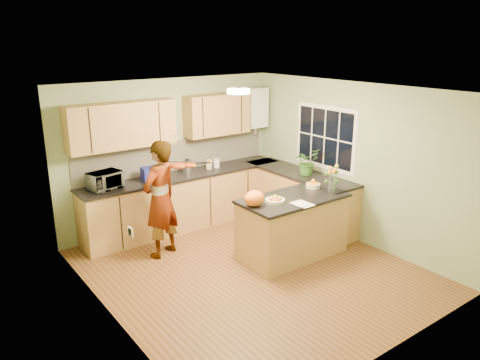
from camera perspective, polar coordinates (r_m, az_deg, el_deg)
floor at (r=6.70m, az=1.38°, el=-10.90°), size 4.50×4.50×0.00m
ceiling at (r=5.95m, az=1.55°, el=10.89°), size 4.00×4.50×0.02m
wall_back at (r=8.04m, az=-8.47°, el=3.26°), size 4.00×0.02×2.50m
wall_front at (r=4.76m, az=18.49°, el=-7.23°), size 4.00×0.02×2.50m
wall_left at (r=5.29m, az=-15.95°, el=-4.54°), size 0.02×4.50×2.50m
wall_right at (r=7.56m, az=13.51°, el=2.10°), size 0.02×4.50×2.50m
back_counter at (r=8.05m, az=-6.58°, el=-2.43°), size 3.64×0.62×0.94m
right_counter at (r=8.13m, az=7.20°, el=-2.26°), size 0.62×2.24×0.94m
splashback at (r=8.08m, az=-7.78°, el=3.01°), size 3.60×0.02×0.52m
upper_cabinets at (r=7.69m, az=-9.21°, el=7.18°), size 3.20×0.34×0.70m
boiler at (r=8.70m, az=1.87°, el=8.82°), size 0.40×0.30×0.86m
window_right at (r=7.87m, az=10.30°, el=5.13°), size 0.01×1.30×1.05m
light_switch at (r=4.75m, az=-13.20°, el=-6.15°), size 0.02×0.09×0.09m
ceiling_lamp at (r=6.19m, az=-0.19°, el=10.77°), size 0.30×0.30×0.07m
peninsula_island at (r=6.97m, az=6.40°, el=-5.64°), size 1.60×0.82×0.92m
fruit_dish at (r=6.58m, az=4.30°, el=-2.36°), size 0.28×0.28×0.10m
orange_bowl at (r=7.26m, az=8.92°, el=-0.51°), size 0.22×0.22×0.13m
flower_vase at (r=7.01m, az=11.21°, el=0.82°), size 0.24×0.24×0.45m
orange_bag at (r=6.39m, az=1.77°, el=-2.25°), size 0.36×0.34×0.22m
papers at (r=6.54m, az=7.67°, el=-2.90°), size 0.21×0.28×0.01m
violinist at (r=6.90m, az=-9.67°, el=-2.35°), size 0.75×0.63×1.75m
violin at (r=6.65m, az=-7.49°, el=1.74°), size 0.64×0.56×0.16m
microwave at (r=7.31m, az=-16.14°, el=-0.06°), size 0.53×0.42×0.26m
blue_box at (r=7.58m, az=-10.84°, el=0.74°), size 0.29×0.22×0.22m
kettle at (r=7.92m, az=-6.43°, el=1.71°), size 0.16×0.16×0.29m
jar_cream at (r=8.14m, az=-3.81°, el=1.91°), size 0.12×0.12×0.16m
jar_white at (r=8.22m, az=-2.88°, el=2.08°), size 0.11×0.11×0.16m
potted_plant at (r=7.82m, az=8.16°, el=2.23°), size 0.42×0.37×0.44m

